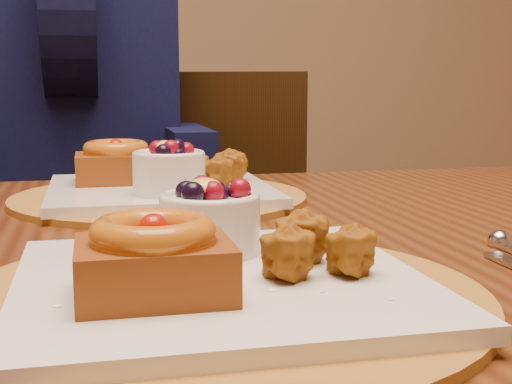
{
  "coord_description": "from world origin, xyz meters",
  "views": [
    {
      "loc": [
        -0.1,
        -0.68,
        0.91
      ],
      "look_at": [
        0.02,
        -0.16,
        0.82
      ],
      "focal_mm": 50.0,
      "sensor_mm": 36.0,
      "label": 1
    }
  ],
  "objects_px": {
    "dining_table": "(182,310)",
    "place_setting_far": "(158,183)",
    "chair_far": "(191,270)",
    "place_setting_near": "(216,272)",
    "diner": "(73,83)"
  },
  "relations": [
    {
      "from": "dining_table",
      "to": "place_setting_far",
      "type": "height_order",
      "value": "place_setting_far"
    },
    {
      "from": "chair_far",
      "to": "place_setting_near",
      "type": "bearing_deg",
      "value": -72.48
    },
    {
      "from": "dining_table",
      "to": "diner",
      "type": "xyz_separation_m",
      "value": [
        -0.12,
        0.84,
        0.23
      ]
    },
    {
      "from": "place_setting_near",
      "to": "diner",
      "type": "distance_m",
      "value": 1.07
    },
    {
      "from": "dining_table",
      "to": "place_setting_near",
      "type": "distance_m",
      "value": 0.24
    },
    {
      "from": "place_setting_near",
      "to": "diner",
      "type": "relative_size",
      "value": 0.45
    },
    {
      "from": "dining_table",
      "to": "diner",
      "type": "height_order",
      "value": "diner"
    },
    {
      "from": "chair_far",
      "to": "dining_table",
      "type": "bearing_deg",
      "value": -74.23
    },
    {
      "from": "place_setting_near",
      "to": "place_setting_far",
      "type": "height_order",
      "value": "place_setting_far"
    },
    {
      "from": "place_setting_far",
      "to": "chair_far",
      "type": "height_order",
      "value": "chair_far"
    },
    {
      "from": "place_setting_near",
      "to": "chair_far",
      "type": "height_order",
      "value": "chair_far"
    },
    {
      "from": "place_setting_far",
      "to": "diner",
      "type": "distance_m",
      "value": 0.65
    },
    {
      "from": "place_setting_near",
      "to": "chair_far",
      "type": "distance_m",
      "value": 1.01
    },
    {
      "from": "dining_table",
      "to": "place_setting_far",
      "type": "relative_size",
      "value": 4.21
    },
    {
      "from": "dining_table",
      "to": "place_setting_near",
      "type": "xyz_separation_m",
      "value": [
        -0.0,
        -0.22,
        0.1
      ]
    }
  ]
}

